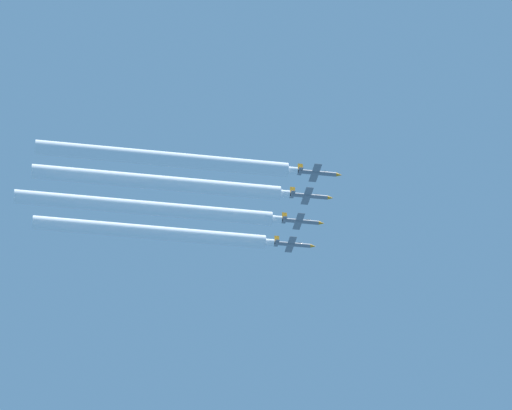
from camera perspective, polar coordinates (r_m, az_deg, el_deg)
name	(u,v)px	position (r m, az deg, el deg)	size (l,w,h in m)	color
jet_far_left	(294,244)	(472.14, 1.33, -1.39)	(8.74, 12.73, 3.06)	slate
jet_inner_left	(302,221)	(461.97, 1.62, -0.58)	(8.74, 12.73, 3.06)	slate
jet_center	(310,196)	(451.31, 1.91, 0.32)	(8.74, 12.73, 3.06)	slate
jet_inner_right	(318,173)	(440.90, 2.20, 1.14)	(8.74, 12.73, 3.06)	slate
smoke_trail_far_left	(155,233)	(467.29, -3.58, -0.97)	(3.92, 69.82, 3.92)	white
smoke_trail_inner_left	(149,208)	(456.78, -3.76, -0.11)	(3.92, 75.61, 3.92)	white
smoke_trail_center	(162,183)	(446.17, -3.32, 0.79)	(3.92, 71.33, 3.92)	white
smoke_trail_inner_right	(168,159)	(435.67, -3.12, 1.62)	(3.92, 70.79, 3.92)	white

